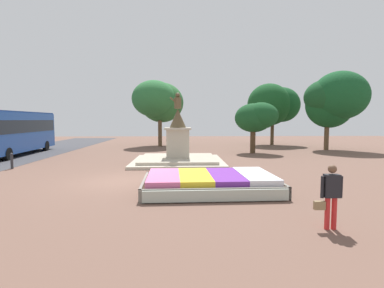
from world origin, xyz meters
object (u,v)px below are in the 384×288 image
flower_planter (210,183)px  city_bus (12,130)px  statue_monument (178,151)px  kerb_bollard_north (12,160)px  pedestrian_with_handbag (331,193)px

flower_planter → city_bus: 19.09m
city_bus → flower_planter: bearing=-40.6°
statue_monument → kerb_bollard_north: 9.79m
flower_planter → statue_monument: bearing=99.6°
flower_planter → city_bus: size_ratio=0.49×
kerb_bollard_north → pedestrian_with_handbag: bearing=-36.6°
statue_monument → city_bus: (-13.09, 4.46, 1.22)m
statue_monument → city_bus: bearing=161.2°
statue_monument → pedestrian_with_handbag: size_ratio=3.49×
city_bus → statue_monument: bearing=-18.8°
city_bus → pedestrian_with_handbag: size_ratio=6.59×
flower_planter → kerb_bollard_north: bearing=152.2°
flower_planter → city_bus: (-14.43, 12.39, 1.67)m
statue_monument → kerb_bollard_north: size_ratio=6.30×
statue_monument → kerb_bollard_north: bearing=-167.1°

